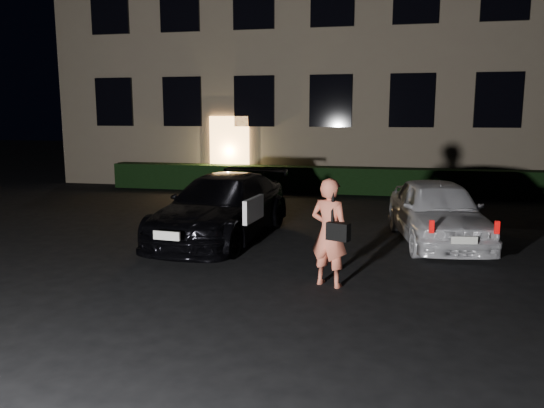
# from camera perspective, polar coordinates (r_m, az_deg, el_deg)

# --- Properties ---
(ground) EXTENTS (80.00, 80.00, 0.00)m
(ground) POSITION_cam_1_polar(r_m,az_deg,el_deg) (7.56, -2.59, -10.20)
(ground) COLOR black
(ground) RESTS_ON ground
(building) EXTENTS (20.00, 8.11, 12.00)m
(building) POSITION_cam_1_polar(r_m,az_deg,el_deg) (22.21, 7.58, 18.44)
(building) COLOR #766754
(building) RESTS_ON ground
(hedge) EXTENTS (15.00, 0.70, 0.85)m
(hedge) POSITION_cam_1_polar(r_m,az_deg,el_deg) (17.61, 6.02, 2.60)
(hedge) COLOR black
(hedge) RESTS_ON ground
(sedan) EXTENTS (2.28, 4.74, 1.32)m
(sedan) POSITION_cam_1_polar(r_m,az_deg,el_deg) (11.03, -5.40, -0.36)
(sedan) COLOR black
(sedan) RESTS_ON ground
(hatch) EXTENTS (2.07, 3.97, 1.29)m
(hatch) POSITION_cam_1_polar(r_m,az_deg,el_deg) (11.15, 17.36, -0.73)
(hatch) COLOR silver
(hatch) RESTS_ON ground
(man) EXTENTS (0.70, 0.60, 1.64)m
(man) POSITION_cam_1_polar(r_m,az_deg,el_deg) (7.96, 6.21, -3.05)
(man) COLOR #DC6A4F
(man) RESTS_ON ground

